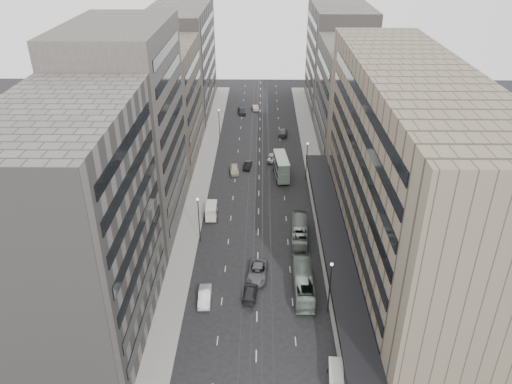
{
  "coord_description": "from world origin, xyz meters",
  "views": [
    {
      "loc": [
        0.53,
        -57.39,
        47.12
      ],
      "look_at": [
        -0.41,
        17.39,
        6.56
      ],
      "focal_mm": 35.0,
      "sensor_mm": 36.0,
      "label": 1
    }
  ],
  "objects_px": {
    "sedan_1": "(205,296)",
    "panel_van": "(211,211)",
    "vw_microbus": "(336,375)",
    "pedestrian": "(341,338)",
    "sedan_2": "(257,272)",
    "double_decker": "(281,166)",
    "bus_far": "(300,232)",
    "bus_near": "(303,282)"
  },
  "relations": [
    {
      "from": "sedan_1",
      "to": "bus_far",
      "type": "bearing_deg",
      "value": 45.44
    },
    {
      "from": "double_decker",
      "to": "panel_van",
      "type": "bearing_deg",
      "value": -134.08
    },
    {
      "from": "vw_microbus",
      "to": "sedan_1",
      "type": "distance_m",
      "value": 21.7
    },
    {
      "from": "bus_near",
      "to": "sedan_1",
      "type": "relative_size",
      "value": 2.32
    },
    {
      "from": "double_decker",
      "to": "pedestrian",
      "type": "distance_m",
      "value": 47.24
    },
    {
      "from": "vw_microbus",
      "to": "sedan_1",
      "type": "relative_size",
      "value": 0.82
    },
    {
      "from": "bus_far",
      "to": "sedan_1",
      "type": "distance_m",
      "value": 21.21
    },
    {
      "from": "sedan_1",
      "to": "pedestrian",
      "type": "relative_size",
      "value": 3.02
    },
    {
      "from": "bus_far",
      "to": "panel_van",
      "type": "xyz_separation_m",
      "value": [
        -15.41,
        6.85,
        -0.0
      ]
    },
    {
      "from": "bus_far",
      "to": "pedestrian",
      "type": "relative_size",
      "value": 6.53
    },
    {
      "from": "vw_microbus",
      "to": "sedan_2",
      "type": "relative_size",
      "value": 0.67
    },
    {
      "from": "double_decker",
      "to": "pedestrian",
      "type": "xyz_separation_m",
      "value": [
        6.15,
        -46.81,
        -1.56
      ]
    },
    {
      "from": "bus_far",
      "to": "double_decker",
      "type": "height_order",
      "value": "double_decker"
    },
    {
      "from": "vw_microbus",
      "to": "sedan_2",
      "type": "bearing_deg",
      "value": 120.49
    },
    {
      "from": "double_decker",
      "to": "sedan_1",
      "type": "distance_m",
      "value": 40.79
    },
    {
      "from": "bus_far",
      "to": "sedan_2",
      "type": "xyz_separation_m",
      "value": [
        -6.95,
        -10.04,
        -0.64
      ]
    },
    {
      "from": "double_decker",
      "to": "vw_microbus",
      "type": "height_order",
      "value": "double_decker"
    },
    {
      "from": "vw_microbus",
      "to": "panel_van",
      "type": "relative_size",
      "value": 0.94
    },
    {
      "from": "panel_van",
      "to": "sedan_1",
      "type": "relative_size",
      "value": 0.87
    },
    {
      "from": "double_decker",
      "to": "sedan_1",
      "type": "xyz_separation_m",
      "value": [
        -11.96,
        -38.95,
        -1.72
      ]
    },
    {
      "from": "sedan_1",
      "to": "sedan_2",
      "type": "distance_m",
      "value": 9.25
    },
    {
      "from": "panel_van",
      "to": "double_decker",
      "type": "bearing_deg",
      "value": 50.24
    },
    {
      "from": "bus_far",
      "to": "vw_microbus",
      "type": "distance_m",
      "value": 29.72
    },
    {
      "from": "bus_far",
      "to": "sedan_1",
      "type": "relative_size",
      "value": 2.16
    },
    {
      "from": "bus_far",
      "to": "pedestrian",
      "type": "distance_m",
      "value": 23.8
    },
    {
      "from": "vw_microbus",
      "to": "pedestrian",
      "type": "bearing_deg",
      "value": 81.29
    },
    {
      "from": "vw_microbus",
      "to": "panel_van",
      "type": "bearing_deg",
      "value": 121.15
    },
    {
      "from": "bus_far",
      "to": "panel_van",
      "type": "relative_size",
      "value": 2.47
    },
    {
      "from": "bus_near",
      "to": "pedestrian",
      "type": "bearing_deg",
      "value": 112.19
    },
    {
      "from": "bus_near",
      "to": "sedan_1",
      "type": "xyz_separation_m",
      "value": [
        -13.99,
        -2.44,
        -0.77
      ]
    },
    {
      "from": "double_decker",
      "to": "sedan_1",
      "type": "relative_size",
      "value": 1.79
    },
    {
      "from": "bus_far",
      "to": "vw_microbus",
      "type": "bearing_deg",
      "value": 98.28
    },
    {
      "from": "double_decker",
      "to": "panel_van",
      "type": "xyz_separation_m",
      "value": [
        -13.05,
        -16.47,
        -1.05
      ]
    },
    {
      "from": "vw_microbus",
      "to": "double_decker",
      "type": "bearing_deg",
      "value": 100.29
    },
    {
      "from": "pedestrian",
      "to": "sedan_1",
      "type": "bearing_deg",
      "value": -37.88
    },
    {
      "from": "sedan_1",
      "to": "sedan_2",
      "type": "xyz_separation_m",
      "value": [
        7.37,
        5.59,
        0.03
      ]
    },
    {
      "from": "sedan_1",
      "to": "panel_van",
      "type": "bearing_deg",
      "value": 90.71
    },
    {
      "from": "double_decker",
      "to": "sedan_2",
      "type": "bearing_deg",
      "value": -103.52
    },
    {
      "from": "double_decker",
      "to": "sedan_1",
      "type": "height_order",
      "value": "double_decker"
    },
    {
      "from": "sedan_1",
      "to": "pedestrian",
      "type": "xyz_separation_m",
      "value": [
        18.11,
        -7.86,
        0.16
      ]
    },
    {
      "from": "sedan_1",
      "to": "pedestrian",
      "type": "height_order",
      "value": "pedestrian"
    },
    {
      "from": "sedan_1",
      "to": "pedestrian",
      "type": "distance_m",
      "value": 19.74
    }
  ]
}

